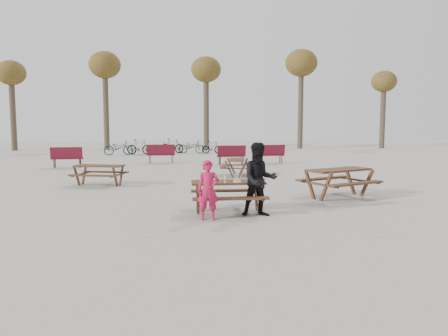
{
  "coord_description": "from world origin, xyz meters",
  "views": [
    {
      "loc": [
        -1.2,
        -10.59,
        2.23
      ],
      "look_at": [
        0.0,
        1.0,
        1.0
      ],
      "focal_mm": 35.0,
      "sensor_mm": 36.0,
      "label": 1
    }
  ],
  "objects": [
    {
      "name": "bread_roll",
      "position": [
        0.19,
        -0.2,
        0.83
      ],
      "size": [
        0.14,
        0.06,
        0.05
      ],
      "primitive_type": "ellipsoid",
      "color": "tan",
      "rests_on": "food_tray"
    },
    {
      "name": "ground",
      "position": [
        0.0,
        0.0,
        0.0
      ],
      "size": [
        80.0,
        80.0,
        0.0
      ],
      "primitive_type": "plane",
      "color": "gray",
      "rests_on": "ground"
    },
    {
      "name": "food_tray",
      "position": [
        0.19,
        -0.2,
        0.79
      ],
      "size": [
        0.18,
        0.11,
        0.03
      ],
      "primitive_type": "cube",
      "color": "white",
      "rests_on": "main_picnic_table"
    },
    {
      "name": "main_picnic_table",
      "position": [
        0.0,
        0.0,
        0.59
      ],
      "size": [
        1.8,
        1.45,
        0.78
      ],
      "color": "#372114",
      "rests_on": "ground"
    },
    {
      "name": "bicycle_row",
      "position": [
        -2.46,
        20.27,
        0.49
      ],
      "size": [
        8.17,
        2.66,
        1.05
      ],
      "color": "black",
      "rests_on": "ground"
    },
    {
      "name": "picnic_table_north",
      "position": [
        -4.0,
        5.02,
        0.36
      ],
      "size": [
        1.96,
        1.73,
        0.72
      ],
      "primitive_type": null,
      "rotation": [
        0.0,
        0.0,
        -0.25
      ],
      "color": "#372114",
      "rests_on": "ground"
    },
    {
      "name": "picnic_table_east",
      "position": [
        3.5,
        1.78,
        0.43
      ],
      "size": [
        2.47,
        2.28,
        0.85
      ],
      "primitive_type": null,
      "rotation": [
        0.0,
        0.0,
        0.43
      ],
      "color": "#372114",
      "rests_on": "ground"
    },
    {
      "name": "fallen_leaves",
      "position": [
        0.5,
        2.5,
        0.0
      ],
      "size": [
        11.0,
        11.0,
        0.01
      ],
      "primitive_type": null,
      "color": "gold",
      "rests_on": "ground"
    },
    {
      "name": "adult",
      "position": [
        0.68,
        -0.52,
        0.88
      ],
      "size": [
        0.86,
        0.68,
        1.75
      ],
      "primitive_type": "imported",
      "rotation": [
        0.0,
        0.0,
        0.02
      ],
      "color": "black",
      "rests_on": "ground"
    },
    {
      "name": "tree_row",
      "position": [
        0.9,
        25.15,
        6.19
      ],
      "size": [
        32.17,
        3.52,
        8.26
      ],
      "color": "#382B21",
      "rests_on": "ground"
    },
    {
      "name": "child",
      "position": [
        -0.55,
        -0.8,
        0.69
      ],
      "size": [
        0.51,
        0.34,
        1.37
      ],
      "primitive_type": "imported",
      "rotation": [
        0.0,
        0.0,
        -0.03
      ],
      "color": "#B51643",
      "rests_on": "ground"
    },
    {
      "name": "picnic_table_far",
      "position": [
        1.19,
        7.33,
        0.35
      ],
      "size": [
        1.56,
        1.82,
        0.7
      ],
      "primitive_type": null,
      "rotation": [
        0.0,
        0.0,
        1.4
      ],
      "color": "#372114",
      "rests_on": "ground"
    },
    {
      "name": "soda_bottle",
      "position": [
        -0.09,
        -0.22,
        0.85
      ],
      "size": [
        0.07,
        0.07,
        0.17
      ],
      "color": "silver",
      "rests_on": "main_picnic_table"
    },
    {
      "name": "park_bench_row",
      "position": [
        -0.91,
        12.27,
        0.52
      ],
      "size": [
        11.92,
        2.55,
        1.03
      ],
      "color": "maroon",
      "rests_on": "ground"
    }
  ]
}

